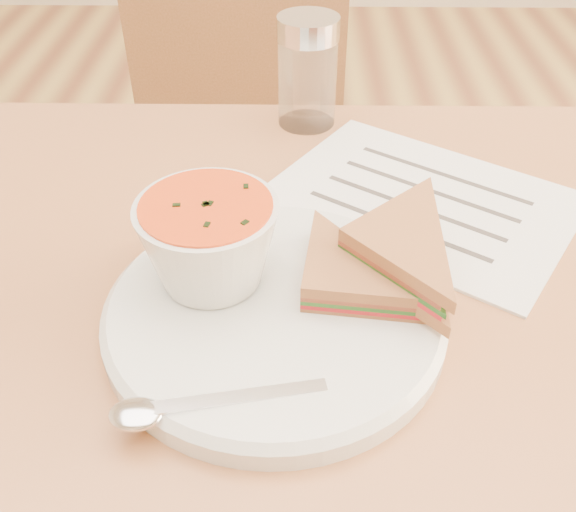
# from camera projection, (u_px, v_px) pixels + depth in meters

# --- Properties ---
(chair_far) EXTENTS (0.41, 0.41, 0.86)m
(chair_far) POSITION_uv_depth(u_px,v_px,m) (244.00, 220.00, 1.14)
(chair_far) COLOR brown
(chair_far) RESTS_ON floor
(plate) EXTENTS (0.30, 0.30, 0.02)m
(plate) POSITION_uv_depth(u_px,v_px,m) (275.00, 314.00, 0.49)
(plate) COLOR silver
(plate) RESTS_ON dining_table
(soup_bowl) EXTENTS (0.12, 0.12, 0.07)m
(soup_bowl) POSITION_uv_depth(u_px,v_px,m) (210.00, 246.00, 0.49)
(soup_bowl) COLOR silver
(soup_bowl) RESTS_ON plate
(sandwich_half_a) EXTENTS (0.11, 0.11, 0.03)m
(sandwich_half_a) POSITION_uv_depth(u_px,v_px,m) (300.00, 303.00, 0.47)
(sandwich_half_a) COLOR #A76F3B
(sandwich_half_a) RESTS_ON plate
(sandwich_half_b) EXTENTS (0.16, 0.16, 0.03)m
(sandwich_half_b) POSITION_uv_depth(u_px,v_px,m) (338.00, 246.00, 0.50)
(sandwich_half_b) COLOR #A76F3B
(sandwich_half_b) RESTS_ON plate
(spoon) EXTENTS (0.18, 0.07, 0.01)m
(spoon) POSITION_uv_depth(u_px,v_px,m) (218.00, 401.00, 0.41)
(spoon) COLOR silver
(spoon) RESTS_ON plate
(paper_menu) EXTENTS (0.34, 0.32, 0.00)m
(paper_menu) POSITION_uv_depth(u_px,v_px,m) (421.00, 200.00, 0.63)
(paper_menu) COLOR silver
(paper_menu) RESTS_ON dining_table
(condiment_shaker) EXTENTS (0.09, 0.09, 0.12)m
(condiment_shaker) POSITION_uv_depth(u_px,v_px,m) (307.00, 72.00, 0.71)
(condiment_shaker) COLOR silver
(condiment_shaker) RESTS_ON dining_table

